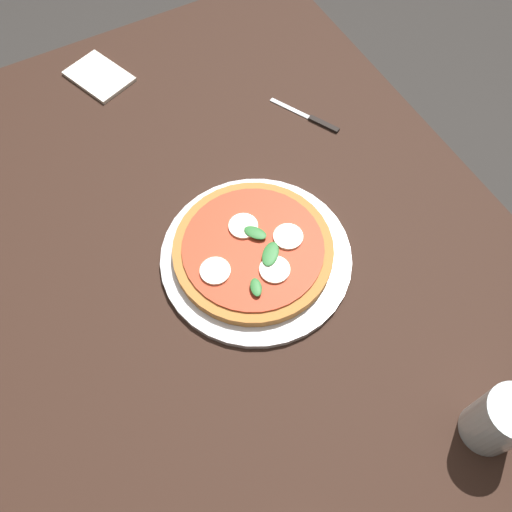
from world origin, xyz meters
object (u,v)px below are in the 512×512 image
(dining_table, at_px, (234,279))
(glass_cup, at_px, (500,420))
(knife, at_px, (313,119))
(serving_tray, at_px, (256,257))
(napkin, at_px, (99,76))
(pizza, at_px, (253,250))

(dining_table, height_order, glass_cup, glass_cup)
(knife, bearing_deg, serving_tray, -48.22)
(napkin, distance_m, knife, 0.45)
(dining_table, relative_size, knife, 8.88)
(dining_table, relative_size, serving_tray, 3.93)
(napkin, xyz_separation_m, knife, (0.31, 0.33, -0.00))
(pizza, height_order, knife, pizza)
(pizza, bearing_deg, knife, 130.77)
(serving_tray, bearing_deg, dining_table, -135.91)
(serving_tray, relative_size, pizza, 1.20)
(serving_tray, height_order, glass_cup, glass_cup)
(pizza, height_order, glass_cup, glass_cup)
(dining_table, bearing_deg, serving_tray, 44.09)
(serving_tray, bearing_deg, napkin, -171.55)
(serving_tray, relative_size, knife, 2.26)
(knife, bearing_deg, pizza, -49.23)
(knife, relative_size, glass_cup, 1.24)
(knife, bearing_deg, dining_table, -55.50)
(glass_cup, bearing_deg, dining_table, -157.11)
(pizza, bearing_deg, serving_tray, 18.30)
(pizza, height_order, napkin, pizza)
(dining_table, distance_m, serving_tray, 0.11)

